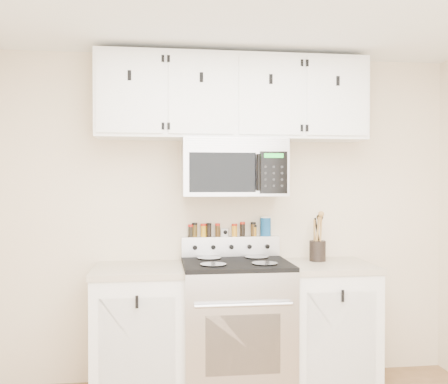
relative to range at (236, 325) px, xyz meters
name	(u,v)px	position (x,y,z in m)	size (l,w,h in m)	color
back_wall	(230,217)	(0.00, 0.32, 0.76)	(3.50, 0.01, 2.50)	beige
range	(236,325)	(0.00, 0.00, 0.00)	(0.76, 0.65, 1.10)	#B7B7BA
base_cabinet_left	(139,332)	(-0.69, 0.02, -0.03)	(0.64, 0.62, 0.92)	white
base_cabinet_right	(327,325)	(0.69, 0.02, -0.03)	(0.64, 0.62, 0.92)	white
microwave	(233,168)	(0.00, 0.13, 1.14)	(0.76, 0.44, 0.42)	#9E9EA3
upper_cabinets	(233,98)	(0.00, 0.15, 1.66)	(2.00, 0.35, 0.62)	white
utensil_crock	(318,249)	(0.65, 0.13, 0.52)	(0.12, 0.12, 0.36)	black
kitchen_timer	(225,233)	(-0.04, 0.28, 0.64)	(0.05, 0.04, 0.06)	silver
salt_canister	(266,226)	(0.28, 0.28, 0.69)	(0.08, 0.08, 0.15)	#144F8C
spice_jar_0	(191,231)	(-0.31, 0.28, 0.66)	(0.04, 0.04, 0.10)	black
spice_jar_1	(195,230)	(-0.28, 0.28, 0.67)	(0.04, 0.04, 0.11)	#463310
spice_jar_2	(204,230)	(-0.21, 0.28, 0.66)	(0.05, 0.05, 0.10)	gold
spice_jar_3	(209,230)	(-0.17, 0.28, 0.67)	(0.04, 0.04, 0.11)	black
spice_jar_4	(218,230)	(-0.10, 0.28, 0.67)	(0.04, 0.04, 0.10)	#3F280F
spice_jar_5	(235,230)	(0.03, 0.28, 0.66)	(0.04, 0.04, 0.10)	orange
spice_jar_6	(243,229)	(0.09, 0.28, 0.67)	(0.04, 0.04, 0.11)	black
spice_jar_7	(253,229)	(0.18, 0.28, 0.67)	(0.04, 0.04, 0.11)	#452D10
spice_jar_8	(254,230)	(0.19, 0.28, 0.66)	(0.04, 0.04, 0.09)	#C07C16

